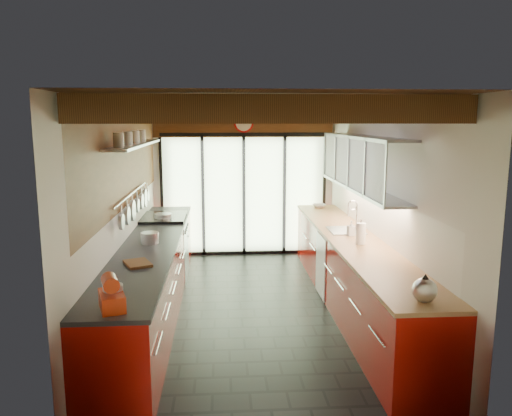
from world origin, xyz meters
name	(u,v)px	position (x,y,z in m)	size (l,w,h in m)	color
ground	(254,309)	(0.00, 0.00, 0.00)	(5.50, 5.50, 0.00)	black
room_shell	(254,181)	(0.00, 0.00, 1.65)	(5.50, 5.50, 5.50)	silver
ceiling_beams	(252,115)	(0.00, 0.38, 2.46)	(3.14, 5.06, 4.90)	#593316
glass_door	(244,163)	(0.00, 2.69, 1.66)	(2.95, 0.10, 2.90)	#C6EAAD
left_counter	(152,277)	(-1.28, 0.00, 0.46)	(0.68, 5.00, 0.92)	#9F1009
range_stove	(165,247)	(-1.28, 1.45, 0.47)	(0.66, 0.90, 0.97)	silver
right_counter	(352,273)	(1.27, 0.00, 0.46)	(0.68, 5.00, 0.92)	#9F1009
sink_assembly	(347,228)	(1.29, 0.40, 0.96)	(0.45, 0.52, 0.43)	silver
upper_cabinets_right	(362,163)	(1.43, 0.30, 1.85)	(0.34, 3.00, 3.00)	silver
left_wall_fixtures	(136,169)	(-1.47, 0.29, 1.78)	(0.28, 2.60, 0.96)	silver
stand_mixer	(112,295)	(-1.27, -2.24, 1.03)	(0.27, 0.36, 0.29)	red
pot_large	(150,238)	(-1.27, -0.11, 0.99)	(0.21, 0.21, 0.14)	silver
pot_small	(163,217)	(-1.27, 1.31, 0.97)	(0.26, 0.26, 0.10)	silver
cutting_board	(138,263)	(-1.27, -1.02, 0.93)	(0.23, 0.33, 0.03)	brown
kettle	(425,289)	(1.27, -2.25, 1.03)	(0.24, 0.27, 0.24)	silver
paper_towel	(361,234)	(1.27, -0.34, 1.05)	(0.15, 0.15, 0.31)	white
soap_bottle	(351,228)	(1.27, 0.11, 1.02)	(0.09, 0.09, 0.20)	silver
bowl	(319,206)	(1.27, 2.25, 0.95)	(0.22, 0.22, 0.05)	silver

